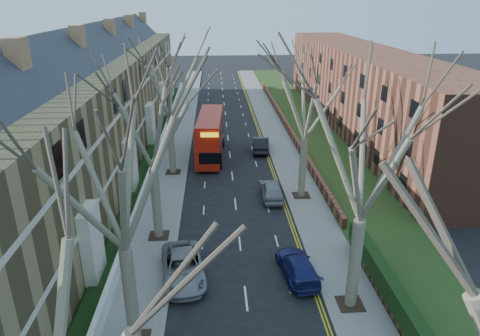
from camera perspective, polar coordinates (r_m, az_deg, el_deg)
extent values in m
cube|color=slate|center=(52.39, -8.20, 3.94)|extent=(3.00, 102.00, 0.12)
cube|color=slate|center=(52.74, 4.93, 4.21)|extent=(3.00, 102.00, 0.12)
cube|color=olive|center=(44.85, -19.35, 6.48)|extent=(9.00, 78.00, 10.00)
cube|color=#282A31|center=(43.79, -20.34, 14.06)|extent=(4.67, 78.00, 4.67)
cube|color=silver|center=(44.24, -13.54, 4.89)|extent=(0.12, 78.00, 0.35)
cube|color=silver|center=(43.39, -13.95, 9.31)|extent=(0.12, 78.00, 0.35)
cube|color=brown|center=(58.05, 16.01, 10.11)|extent=(8.00, 54.00, 10.00)
cube|color=brown|center=(56.64, 6.09, 5.94)|extent=(0.35, 54.00, 0.90)
cube|color=white|center=(44.86, -11.09, 1.45)|extent=(0.30, 78.00, 1.00)
cube|color=#253C15|center=(53.54, 9.72, 4.34)|extent=(6.00, 102.00, 0.06)
cylinder|color=#665B49|center=(21.67, -14.39, -16.30)|extent=(0.64, 0.64, 5.25)
cylinder|color=#665B49|center=(30.12, -11.09, -4.70)|extent=(0.64, 0.64, 5.07)
cube|color=#2D2116|center=(31.30, -10.75, -8.85)|extent=(1.40, 1.40, 0.05)
cylinder|color=#665B49|center=(41.12, -9.10, 2.85)|extent=(0.60, 0.60, 5.25)
cube|color=#2D2116|center=(42.02, -8.89, -0.52)|extent=(1.40, 1.40, 0.05)
cylinder|color=#665B49|center=(23.99, 15.05, -12.24)|extent=(0.64, 0.64, 5.25)
cube|color=#2D2116|center=(25.51, 14.47, -17.13)|extent=(1.40, 1.40, 0.05)
cylinder|color=#665B49|center=(36.04, 8.37, 0.00)|extent=(0.60, 0.60, 5.07)
cube|color=#2D2116|center=(37.04, 8.16, -3.63)|extent=(1.40, 1.40, 0.05)
cube|color=#AC1A0C|center=(45.69, -3.96, 3.22)|extent=(3.00, 10.66, 2.11)
cube|color=#AC1A0C|center=(45.09, -4.02, 5.65)|extent=(2.97, 10.13, 1.92)
cube|color=black|center=(45.55, -3.97, 3.74)|extent=(2.97, 9.82, 0.86)
cube|color=black|center=(45.06, -4.03, 5.77)|extent=(2.96, 9.61, 0.86)
imported|color=gray|center=(26.69, -7.58, -12.95)|extent=(3.18, 5.71, 1.51)
imported|color=navy|center=(26.90, 7.68, -12.86)|extent=(2.38, 4.82, 1.35)
imported|color=gray|center=(36.28, 4.24, -2.93)|extent=(1.85, 4.48, 1.52)
imported|color=black|center=(47.48, 2.79, 3.21)|extent=(2.18, 5.01, 1.60)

